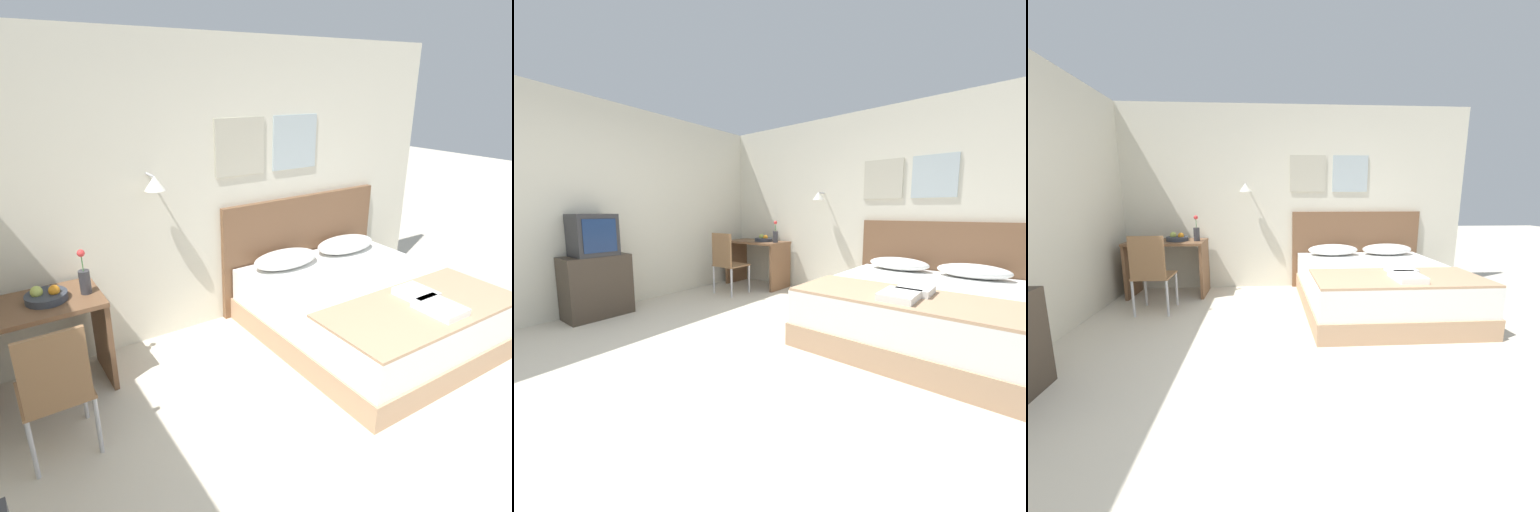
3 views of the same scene
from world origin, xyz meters
The scene contains 13 objects.
ground_plane centered at (0.00, 0.00, 0.00)m, with size 24.00×24.00×0.00m, color beige.
wall_back centered at (0.01, 2.89, 1.33)m, with size 5.44×0.31×2.65m.
bed centered at (1.09, 1.82, 0.27)m, with size 1.81×1.97×0.54m.
headboard centered at (1.09, 2.83, 0.57)m, with size 1.93×0.06×1.15m.
pillow_left centered at (0.70, 2.57, 0.62)m, with size 0.72×0.36×0.16m.
pillow_right centered at (1.49, 2.57, 0.62)m, with size 0.72×0.36×0.16m.
throw_blanket centered at (1.09, 1.25, 0.55)m, with size 1.76×0.79×0.02m.
folded_towel_near_foot centered at (1.19, 1.39, 0.59)m, with size 0.27×0.30×0.06m.
folded_towel_mid_bed centered at (1.14, 1.11, 0.59)m, with size 0.27×0.36×0.06m.
desk centered at (-1.64, 2.54, 0.52)m, with size 1.04×0.57×0.77m.
desk_chair centered at (-1.61, 1.79, 0.55)m, with size 0.43×0.43×0.95m.
fruit_bowl centered at (-1.50, 2.54, 0.81)m, with size 0.30×0.30×0.12m.
flower_vase centered at (-1.22, 2.51, 0.89)m, with size 0.08×0.08×0.35m.
Camera 3 is at (-0.28, -1.84, 1.40)m, focal length 22.00 mm.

